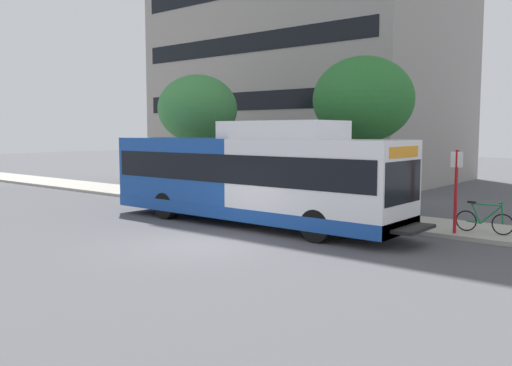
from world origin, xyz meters
name	(u,v)px	position (x,y,z in m)	size (l,w,h in m)	color
ground_plane	(53,217)	(0.00, 8.00, 0.00)	(120.00, 120.00, 0.00)	#4C4C51
sidewalk_curb	(216,201)	(7.00, 6.00, 0.07)	(3.00, 56.00, 0.14)	#A8A399
transit_bus	(251,177)	(3.62, 1.01, 1.70)	(2.58, 12.25, 3.65)	white
bus_stop_sign_pole	(456,185)	(5.86, -5.42, 1.65)	(0.10, 0.36, 2.60)	red
bicycle_parked	(484,220)	(6.47, -6.12, 0.56)	(0.52, 1.76, 1.02)	black
street_tree_near_stop	(363,100)	(8.16, -0.91, 4.53)	(3.93, 3.93, 6.07)	#4C3823
street_tree_mid_block	(198,109)	(7.99, 8.14, 4.40)	(3.92, 3.92, 5.94)	#4C3823
lattice_comm_tower	(209,87)	(24.52, 23.69, 7.34)	(1.10, 1.10, 22.61)	#B7B7BC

